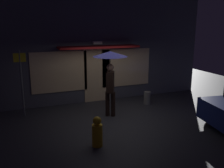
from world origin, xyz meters
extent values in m
plane|color=#2D2D33|center=(0.00, 0.00, 0.00)|extent=(18.00, 18.00, 0.00)
cube|color=#4C4C56|center=(0.00, 2.35, 2.18)|extent=(9.77, 0.30, 4.37)
cube|color=#F9D199|center=(0.00, 2.18, 1.10)|extent=(1.10, 0.04, 2.20)
cube|color=#F9D199|center=(-1.54, 2.18, 1.35)|extent=(2.19, 0.04, 1.60)
cube|color=#F9D199|center=(1.32, 2.18, 1.35)|extent=(2.19, 0.04, 1.60)
cube|color=white|center=(0.00, 2.10, 2.45)|extent=(0.36, 0.16, 0.12)
cube|color=maroon|center=(0.00, 1.85, 2.30)|extent=(3.20, 0.70, 0.08)
cylinder|color=black|center=(-0.04, 0.28, 0.44)|extent=(0.15, 0.15, 0.88)
cylinder|color=black|center=(-0.22, 0.37, 0.44)|extent=(0.15, 0.15, 0.88)
cube|color=black|center=(-0.13, 0.32, 1.23)|extent=(0.42, 0.52, 0.71)
cube|color=silver|center=(-0.24, 0.26, 1.23)|extent=(0.08, 0.13, 0.57)
cube|color=navy|center=(-0.24, 0.26, 1.21)|extent=(0.04, 0.06, 0.45)
sphere|color=#A97860|center=(-0.13, 0.32, 1.74)|extent=(0.24, 0.24, 0.24)
cylinder|color=slate|center=(-0.13, 0.32, 1.78)|extent=(0.02, 0.02, 1.02)
cone|color=#14144C|center=(-0.13, 0.32, 2.20)|extent=(1.16, 1.16, 0.18)
cylinder|color=black|center=(2.81, -1.45, 0.32)|extent=(0.67, 0.31, 0.64)
cylinder|color=#595B60|center=(-2.96, 1.45, 1.16)|extent=(0.07, 0.07, 2.32)
cube|color=gold|center=(-2.96, 1.43, 2.07)|extent=(0.40, 0.02, 0.30)
cylinder|color=slate|center=(1.74, 1.03, 0.26)|extent=(0.27, 0.27, 0.52)
cylinder|color=gold|center=(-1.24, -1.62, 0.30)|extent=(0.28, 0.28, 0.60)
sphere|color=gold|center=(-1.24, -1.62, 0.71)|extent=(0.22, 0.22, 0.22)
camera|label=1|loc=(-3.05, -7.33, 3.15)|focal=39.35mm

